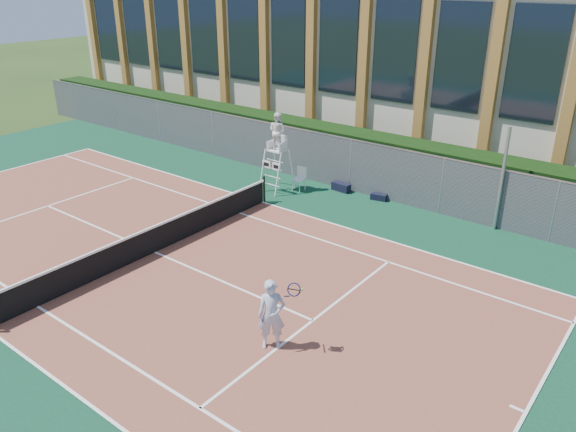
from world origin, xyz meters
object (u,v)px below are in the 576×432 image
Objects in this scene: steel_pole at (502,180)px; tennis_player at (272,315)px; plastic_chair at (300,176)px; umpire_chair at (278,133)px.

steel_pole is 10.44m from tennis_player.
tennis_player reaches higher than plastic_chair.
steel_pole is 3.73× the size of plastic_chair.
plastic_chair is at bearing -171.82° from steel_pole.
umpire_chair is 1.82× the size of tennis_player.
steel_pole is at bearing 79.37° from tennis_player.
umpire_chair is at bearing 128.06° from tennis_player.
steel_pole is 1.12× the size of umpire_chair.
steel_pole is 8.03m from plastic_chair.
umpire_chair is (-8.62, -1.66, 0.57)m from steel_pole.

